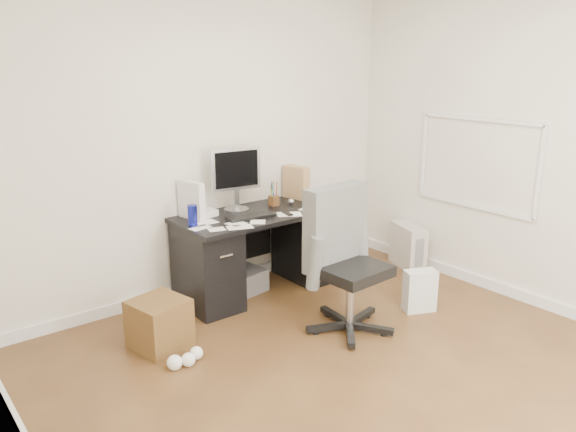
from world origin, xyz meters
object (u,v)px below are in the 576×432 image
desk (260,249)px  keyboard (251,217)px  office_chair (351,262)px  pc_tower (408,246)px  lcd_monitor (236,179)px  wicker_basket (159,323)px

desk → keyboard: (-0.16, -0.11, 0.36)m
office_chair → pc_tower: (1.45, 0.64, -0.35)m
lcd_monitor → pc_tower: bearing=-11.0°
keyboard → wicker_basket: keyboard is taller
office_chair → wicker_basket: bearing=149.4°
desk → wicker_basket: bearing=-161.8°
office_chair → wicker_basket: office_chair is taller
pc_tower → wicker_basket: (-2.75, 0.04, -0.04)m
desk → wicker_basket: 1.27m
keyboard → wicker_basket: 1.21m
desk → pc_tower: size_ratio=3.41×
lcd_monitor → keyboard: bearing=-88.3°
pc_tower → lcd_monitor: bearing=-179.7°
office_chair → pc_tower: office_chair is taller
pc_tower → wicker_basket: pc_tower is taller
office_chair → pc_tower: size_ratio=2.59×
desk → wicker_basket: size_ratio=4.06×
wicker_basket → office_chair: bearing=-27.8°
lcd_monitor → wicker_basket: lcd_monitor is taller
lcd_monitor → office_chair: size_ratio=0.51×
desk → keyboard: keyboard is taller
lcd_monitor → pc_tower: 1.97m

